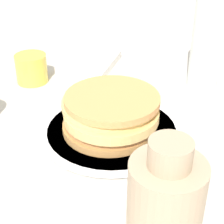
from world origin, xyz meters
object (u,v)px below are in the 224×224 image
(plate, at_px, (112,131))
(water_bottle_near, at_px, (208,39))
(pancake_stack, at_px, (111,113))
(cream_jug, at_px, (166,199))
(juice_glass, at_px, (31,68))

(plate, height_order, water_bottle_near, water_bottle_near)
(pancake_stack, bearing_deg, cream_jug, 61.88)
(plate, distance_m, pancake_stack, 0.04)
(pancake_stack, height_order, water_bottle_near, water_bottle_near)
(juice_glass, bearing_deg, cream_jug, 74.57)
(cream_jug, bearing_deg, plate, -118.84)
(plate, relative_size, juice_glass, 3.57)
(pancake_stack, relative_size, water_bottle_near, 0.78)
(cream_jug, distance_m, water_bottle_near, 0.45)
(juice_glass, height_order, cream_jug, cream_jug)
(plate, height_order, pancake_stack, pancake_stack)
(pancake_stack, distance_m, cream_jug, 0.24)
(water_bottle_near, bearing_deg, pancake_stack, -0.83)
(pancake_stack, xyz_separation_m, cream_jug, (0.11, 0.21, 0.02))
(plate, bearing_deg, cream_jug, 61.16)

